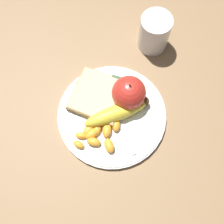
# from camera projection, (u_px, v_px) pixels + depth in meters

# --- Properties ---
(ground_plane) EXTENTS (3.00, 3.00, 0.00)m
(ground_plane) POSITION_uv_depth(u_px,v_px,m) (112.00, 116.00, 0.75)
(ground_plane) COLOR olive
(plate) EXTENTS (0.26, 0.26, 0.01)m
(plate) POSITION_uv_depth(u_px,v_px,m) (112.00, 115.00, 0.74)
(plate) COLOR white
(plate) RESTS_ON ground_plane
(juice_glass) EXTENTS (0.08, 0.08, 0.10)m
(juice_glass) POSITION_uv_depth(u_px,v_px,m) (154.00, 33.00, 0.77)
(juice_glass) COLOR silver
(juice_glass) RESTS_ON ground_plane
(apple) EXTENTS (0.08, 0.08, 0.09)m
(apple) POSITION_uv_depth(u_px,v_px,m) (129.00, 93.00, 0.72)
(apple) COLOR red
(apple) RESTS_ON plate
(banana) EXTENTS (0.15, 0.12, 0.04)m
(banana) POSITION_uv_depth(u_px,v_px,m) (118.00, 111.00, 0.72)
(banana) COLOR yellow
(banana) RESTS_ON plate
(bread_slice) EXTENTS (0.13, 0.13, 0.02)m
(bread_slice) POSITION_uv_depth(u_px,v_px,m) (98.00, 96.00, 0.74)
(bread_slice) COLOR #AB8751
(bread_slice) RESTS_ON plate
(fork) EXTENTS (0.12, 0.14, 0.00)m
(fork) POSITION_uv_depth(u_px,v_px,m) (118.00, 118.00, 0.74)
(fork) COLOR silver
(fork) RESTS_ON plate
(jam_packet) EXTENTS (0.04, 0.03, 0.02)m
(jam_packet) POSITION_uv_depth(u_px,v_px,m) (119.00, 85.00, 0.75)
(jam_packet) COLOR white
(jam_packet) RESTS_ON plate
(orange_segment_0) EXTENTS (0.02, 0.03, 0.02)m
(orange_segment_0) POSITION_uv_depth(u_px,v_px,m) (97.00, 129.00, 0.72)
(orange_segment_0) COLOR #F9A32D
(orange_segment_0) RESTS_ON plate
(orange_segment_1) EXTENTS (0.04, 0.04, 0.02)m
(orange_segment_1) POSITION_uv_depth(u_px,v_px,m) (109.00, 146.00, 0.71)
(orange_segment_1) COLOR #F9A32D
(orange_segment_1) RESTS_ON plate
(orange_segment_2) EXTENTS (0.03, 0.04, 0.02)m
(orange_segment_2) POSITION_uv_depth(u_px,v_px,m) (116.00, 125.00, 0.72)
(orange_segment_2) COLOR #F9A32D
(orange_segment_2) RESTS_ON plate
(orange_segment_3) EXTENTS (0.03, 0.02, 0.01)m
(orange_segment_3) POSITION_uv_depth(u_px,v_px,m) (81.00, 135.00, 0.72)
(orange_segment_3) COLOR #F9A32D
(orange_segment_3) RESTS_ON plate
(orange_segment_4) EXTENTS (0.04, 0.04, 0.02)m
(orange_segment_4) POSITION_uv_depth(u_px,v_px,m) (92.00, 134.00, 0.71)
(orange_segment_4) COLOR #F9A32D
(orange_segment_4) RESTS_ON plate
(orange_segment_5) EXTENTS (0.03, 0.04, 0.02)m
(orange_segment_5) POSITION_uv_depth(u_px,v_px,m) (107.00, 130.00, 0.72)
(orange_segment_5) COLOR #F9A32D
(orange_segment_5) RESTS_ON plate
(orange_segment_6) EXTENTS (0.03, 0.02, 0.02)m
(orange_segment_6) POSITION_uv_depth(u_px,v_px,m) (94.00, 142.00, 0.71)
(orange_segment_6) COLOR #F9A32D
(orange_segment_6) RESTS_ON plate
(orange_segment_7) EXTENTS (0.03, 0.04, 0.02)m
(orange_segment_7) POSITION_uv_depth(u_px,v_px,m) (89.00, 130.00, 0.72)
(orange_segment_7) COLOR #F9A32D
(orange_segment_7) RESTS_ON plate
(orange_segment_8) EXTENTS (0.03, 0.02, 0.01)m
(orange_segment_8) POSITION_uv_depth(u_px,v_px,m) (79.00, 145.00, 0.71)
(orange_segment_8) COLOR #F9A32D
(orange_segment_8) RESTS_ON plate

